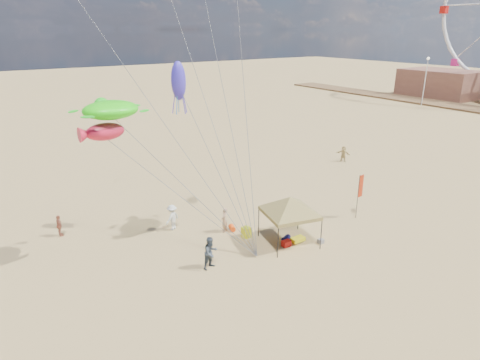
{
  "coord_description": "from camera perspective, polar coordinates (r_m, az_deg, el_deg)",
  "views": [
    {
      "loc": [
        -13.54,
        -16.69,
        12.67
      ],
      "look_at": [
        0.0,
        3.0,
        4.0
      ],
      "focal_mm": 31.13,
      "sensor_mm": 36.0,
      "label": 1
    }
  ],
  "objects": [
    {
      "name": "ground",
      "position": [
        24.95,
        3.98,
        -10.63
      ],
      "size": [
        280.0,
        280.0,
        0.0
      ],
      "primitive_type": "plane",
      "color": "tan",
      "rests_on": "ground"
    },
    {
      "name": "canopy_tent",
      "position": [
        25.47,
        6.9,
        -2.55
      ],
      "size": [
        5.66,
        5.66,
        3.59
      ],
      "color": "black",
      "rests_on": "ground"
    },
    {
      "name": "feather_flag",
      "position": [
        30.28,
        16.12,
        -1.19
      ],
      "size": [
        0.5,
        0.07,
        3.25
      ],
      "color": "black",
      "rests_on": "ground"
    },
    {
      "name": "cooler_red",
      "position": [
        26.2,
        6.36,
        -8.64
      ],
      "size": [
        0.54,
        0.38,
        0.38
      ],
      "primitive_type": "cube",
      "color": "#B8130E",
      "rests_on": "ground"
    },
    {
      "name": "cooler_blue",
      "position": [
        30.01,
        5.92,
        -4.75
      ],
      "size": [
        0.54,
        0.38,
        0.38
      ],
      "primitive_type": "cube",
      "color": "blue",
      "rests_on": "ground"
    },
    {
      "name": "bag_navy",
      "position": [
        26.82,
        6.33,
        -7.95
      ],
      "size": [
        0.69,
        0.54,
        0.36
      ],
      "primitive_type": "cylinder",
      "rotation": [
        0.0,
        1.57,
        0.35
      ],
      "color": "#100E40",
      "rests_on": "ground"
    },
    {
      "name": "bag_orange",
      "position": [
        27.97,
        -1.1,
        -6.58
      ],
      "size": [
        0.54,
        0.69,
        0.36
      ],
      "primitive_type": "cylinder",
      "rotation": [
        0.0,
        1.57,
        1.22
      ],
      "color": "#EF480D",
      "rests_on": "ground"
    },
    {
      "name": "chair_green",
      "position": [
        29.15,
        7.84,
        -5.26
      ],
      "size": [
        0.5,
        0.5,
        0.7
      ],
      "primitive_type": "cube",
      "color": "#268217",
      "rests_on": "ground"
    },
    {
      "name": "chair_yellow",
      "position": [
        27.03,
        0.84,
        -7.18
      ],
      "size": [
        0.5,
        0.5,
        0.7
      ],
      "primitive_type": "cube",
      "color": "yellow",
      "rests_on": "ground"
    },
    {
      "name": "crate_grey",
      "position": [
        26.9,
        11.01,
        -8.23
      ],
      "size": [
        0.34,
        0.3,
        0.28
      ],
      "primitive_type": "cube",
      "color": "slate",
      "rests_on": "ground"
    },
    {
      "name": "beach_cart",
      "position": [
        26.76,
        7.91,
        -8.04
      ],
      "size": [
        0.9,
        0.5,
        0.24
      ],
      "primitive_type": "cube",
      "color": "#FFF41C",
      "rests_on": "ground"
    },
    {
      "name": "person_near_a",
      "position": [
        27.54,
        -2.16,
        -5.49
      ],
      "size": [
        0.74,
        0.72,
        1.7
      ],
      "primitive_type": "imported",
      "rotation": [
        0.0,
        0.0,
        3.86
      ],
      "color": "tan",
      "rests_on": "ground"
    },
    {
      "name": "person_near_b",
      "position": [
        23.58,
        -4.02,
        -9.91
      ],
      "size": [
        1.05,
        0.88,
        1.9
      ],
      "primitive_type": "imported",
      "rotation": [
        0.0,
        0.0,
        0.19
      ],
      "color": "#3C4752",
      "rests_on": "ground"
    },
    {
      "name": "person_near_c",
      "position": [
        28.15,
        -9.27,
        -5.09
      ],
      "size": [
        1.32,
        1.08,
        1.77
      ],
      "primitive_type": "imported",
      "rotation": [
        0.0,
        0.0,
        3.57
      ],
      "color": "silver",
      "rests_on": "ground"
    },
    {
      "name": "person_far_a",
      "position": [
        29.45,
        -23.53,
        -5.76
      ],
      "size": [
        0.36,
        0.85,
        1.46
      ],
      "primitive_type": "imported",
      "rotation": [
        0.0,
        0.0,
        1.57
      ],
      "color": "#AA5C41",
      "rests_on": "ground"
    },
    {
      "name": "person_far_c",
      "position": [
        43.53,
        13.99,
        3.52
      ],
      "size": [
        0.99,
        1.57,
        1.61
      ],
      "primitive_type": "imported",
      "rotation": [
        0.0,
        0.0,
        5.09
      ],
      "color": "tan",
      "rests_on": "ground"
    },
    {
      "name": "building_north",
      "position": [
        93.64,
        25.81,
        11.84
      ],
      "size": [
        10.0,
        14.0,
        5.2
      ],
      "primitive_type": "cube",
      "color": "#8C5947",
      "rests_on": "ground"
    },
    {
      "name": "lamp_north",
      "position": [
        81.07,
        24.15,
        13.2
      ],
      "size": [
        0.5,
        0.5,
        8.25
      ],
      "color": "silver",
      "rests_on": "ground"
    },
    {
      "name": "turtle_kite",
      "position": [
        22.95,
        -17.31,
        9.16
      ],
      "size": [
        3.59,
        3.29,
        0.97
      ],
      "primitive_type": "ellipsoid",
      "rotation": [
        0.0,
        0.0,
        0.41
      ],
      "color": "#2BF910",
      "rests_on": "ground"
    },
    {
      "name": "fish_kite",
      "position": [
        22.75,
        -18.02,
        6.31
      ],
      "size": [
        2.21,
        1.42,
        0.91
      ],
      "primitive_type": "ellipsoid",
      "rotation": [
        0.0,
        0.0,
        -0.21
      ],
      "color": "red",
      "rests_on": "ground"
    },
    {
      "name": "squid_kite",
      "position": [
        26.21,
        -8.43,
        13.3
      ],
      "size": [
        1.15,
        1.15,
        2.35
      ],
      "primitive_type": "ellipsoid",
      "rotation": [
        0.0,
        0.0,
        -0.33
      ],
      "color": "#3F2FCE",
      "rests_on": "ground"
    }
  ]
}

